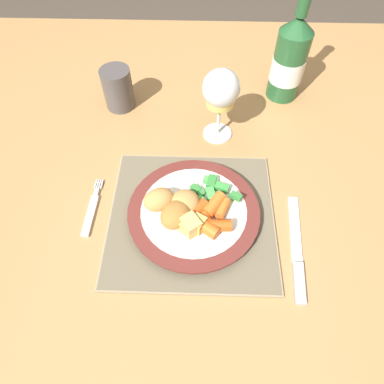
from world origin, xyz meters
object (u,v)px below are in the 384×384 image
object	(u,v)px
dining_table	(183,161)
drinking_cup	(118,88)
bottle	(290,59)
wine_glass	(221,92)
table_knife	(297,255)
dinner_plate	(194,212)
fork	(92,211)

from	to	relation	value
dining_table	drinking_cup	distance (m)	0.22
dining_table	drinking_cup	world-z (taller)	drinking_cup
dining_table	bottle	xyz separation A→B (m)	(0.23, 0.16, 0.17)
wine_glass	table_knife	bearing A→B (deg)	-65.58
dinner_plate	dining_table	bearing A→B (deg)	98.38
drinking_cup	fork	bearing A→B (deg)	-91.92
dinner_plate	bottle	xyz separation A→B (m)	(0.20, 0.36, 0.08)
table_knife	fork	bearing A→B (deg)	167.81
table_knife	drinking_cup	xyz separation A→B (m)	(-0.36, 0.38, 0.05)
table_knife	wine_glass	xyz separation A→B (m)	(-0.13, 0.29, 0.11)
drinking_cup	dinner_plate	bearing A→B (deg)	-59.60
table_knife	wine_glass	world-z (taller)	wine_glass
dining_table	fork	distance (m)	0.27
dining_table	table_knife	xyz separation A→B (m)	(0.21, -0.28, 0.08)
dining_table	dinner_plate	bearing A→B (deg)	-81.62
wine_glass	bottle	xyz separation A→B (m)	(0.16, 0.14, -0.02)
wine_glass	bottle	distance (m)	0.21
table_knife	wine_glass	bearing A→B (deg)	114.42
fork	drinking_cup	world-z (taller)	drinking_cup
dining_table	table_knife	distance (m)	0.35
bottle	dinner_plate	bearing A→B (deg)	-119.53
dinner_plate	wine_glass	bearing A→B (deg)	77.95
drinking_cup	dining_table	bearing A→B (deg)	-34.57
dining_table	fork	bearing A→B (deg)	-129.18
fork	drinking_cup	xyz separation A→B (m)	(0.01, 0.30, 0.05)
dinner_plate	wine_glass	size ratio (longest dim) A/B	1.48
fork	wine_glass	distance (m)	0.34
fork	dinner_plate	bearing A→B (deg)	-2.13
fork	drinking_cup	size ratio (longest dim) A/B	1.34
dinner_plate	drinking_cup	distance (m)	0.36
dining_table	wine_glass	xyz separation A→B (m)	(0.08, 0.01, 0.19)
fork	bottle	size ratio (longest dim) A/B	0.48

